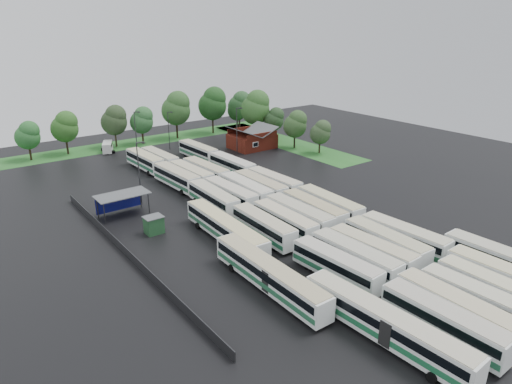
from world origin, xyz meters
TOP-DOWN VIEW (x-y plane):
  - ground at (0.00, 0.00)m, footprint 160.00×160.00m
  - brick_building at (24.00, 42.77)m, footprint 10.07×8.60m
  - wash_shed at (-17.20, 22.02)m, footprint 8.20×4.20m
  - utility_hut at (-16.20, 12.60)m, footprint 2.70×2.20m
  - grass_strip_north at (2.00, 64.80)m, footprint 80.00×10.00m
  - grass_strip_east at (34.00, 42.80)m, footprint 10.00×50.00m
  - west_fence at (-22.20, 8.00)m, footprint 0.10×50.00m
  - bus_r0c0 at (-4.22, -26.22)m, footprint 2.89×12.68m
  - bus_r0c1 at (-1.35, -25.76)m, footprint 2.89×12.63m
  - bus_r0c2 at (2.06, -26.34)m, footprint 3.02×12.23m
  - bus_r0c3 at (5.21, -26.31)m, footprint 2.65×12.14m
  - bus_r0c4 at (8.35, -25.92)m, footprint 3.04×12.69m
  - bus_r1c0 at (-4.41, -12.38)m, footprint 3.19×12.28m
  - bus_r1c1 at (-1.20, -12.43)m, footprint 2.93×12.57m
  - bus_r1c2 at (1.81, -12.55)m, footprint 3.14×12.34m
  - bus_r1c3 at (5.01, -12.26)m, footprint 3.11×12.63m
  - bus_r1c4 at (8.38, -12.57)m, footprint 3.31×12.79m
  - bus_r2c0 at (-4.55, 1.52)m, footprint 3.04×12.39m
  - bus_r2c1 at (-1.03, 1.09)m, footprint 2.92×12.30m
  - bus_r2c2 at (1.97, 1.37)m, footprint 2.80×12.81m
  - bus_r2c3 at (5.19, 1.52)m, footprint 3.28×12.74m
  - bus_r2c4 at (8.52, 1.44)m, footprint 3.37×12.90m
  - bus_r3c0 at (-4.42, 15.10)m, footprint 3.12×12.55m
  - bus_r3c1 at (-1.13, 15.00)m, footprint 2.82×12.46m
  - bus_r3c2 at (2.07, 15.04)m, footprint 3.07×12.82m
  - bus_r3c3 at (5.15, 14.96)m, footprint 2.82×12.60m
  - bus_r3c4 at (8.37, 15.12)m, footprint 2.95×12.52m
  - bus_r4c0 at (-4.25, 28.27)m, footprint 3.18×12.86m
  - bus_r4c1 at (-1.14, 28.28)m, footprint 3.01×12.40m
  - bus_r4c2 at (2.16, 28.36)m, footprint 3.14×12.63m
  - bus_r4c4 at (8.39, 28.48)m, footprint 2.89×12.59m
  - bus_r5c0 at (-4.29, 42.16)m, footprint 3.08×12.60m
  - bus_r5c1 at (-1.15, 41.74)m, footprint 3.05×12.30m
  - bus_r5c4 at (8.38, 42.03)m, footprint 2.96×12.54m
  - artic_bus_west_a at (-8.99, -23.09)m, footprint 3.39×18.65m
  - artic_bus_west_b at (-9.28, 4.13)m, footprint 3.35×18.38m
  - artic_bus_west_c at (-12.18, -9.32)m, footprint 2.96×18.60m
  - minibus at (-5.64, 60.44)m, footprint 4.03×5.76m
  - tree_north_0 at (-21.64, 64.12)m, footprint 5.35×5.34m
  - tree_north_1 at (-13.55, 64.33)m, footprint 6.13×6.13m
  - tree_north_2 at (-2.00, 63.97)m, footprint 6.26×6.26m
  - tree_north_3 at (4.52, 62.64)m, footprint 5.73×5.73m
  - tree_north_4 at (14.33, 62.78)m, footprint 7.53×7.53m
  - tree_north_5 at (25.18, 62.27)m, footprint 7.71×7.71m
  - tree_north_6 at (34.17, 62.23)m, footprint 6.54×6.54m
  - tree_east_0 at (33.97, 29.29)m, footprint 4.78×4.78m
  - tree_east_1 at (32.41, 36.36)m, footprint 5.63×5.63m
  - tree_east_2 at (34.05, 46.40)m, footprint 5.10×5.10m
  - tree_east_3 at (31.27, 50.85)m, footprint 7.65×7.65m
  - tree_east_4 at (33.27, 62.14)m, footprint 5.42×5.42m
  - lamp_post_ne at (17.68, 39.94)m, footprint 1.68×0.33m
  - lamp_post_nw at (-12.56, 25.05)m, footprint 1.63×0.32m
  - lamp_post_back_w at (-0.81, 54.01)m, footprint 1.54×0.30m
  - lamp_post_back_e at (7.28, 53.55)m, footprint 1.41×0.27m
  - puddle_0 at (0.90, -22.32)m, footprint 4.03×4.03m
  - puddle_1 at (7.63, -24.86)m, footprint 2.77×2.77m
  - puddle_2 at (-8.38, 1.33)m, footprint 6.58×6.58m
  - puddle_3 at (5.46, 0.67)m, footprint 3.48×3.48m
  - puddle_4 at (13.81, -20.81)m, footprint 3.20×3.20m

SIDE VIEW (x-z plane):
  - ground at x=0.00m, z-range 0.00..0.00m
  - puddle_0 at x=0.90m, z-range 0.00..0.01m
  - puddle_1 at x=7.63m, z-range 0.00..0.01m
  - puddle_2 at x=-8.38m, z-range 0.00..0.01m
  - puddle_3 at x=5.46m, z-range 0.00..0.01m
  - puddle_4 at x=13.81m, z-range 0.00..0.01m
  - grass_strip_north at x=2.00m, z-range 0.00..0.01m
  - grass_strip_east at x=34.00m, z-range 0.00..0.01m
  - west_fence at x=-22.20m, z-range 0.00..1.20m
  - minibus at x=-5.64m, z-range 0.13..2.50m
  - utility_hut at x=-16.20m, z-range 0.01..2.63m
  - bus_r0c3 at x=5.21m, z-range 0.17..3.54m
  - bus_r0c2 at x=2.06m, z-range 0.17..3.55m
  - bus_r1c0 at x=-4.41m, z-range 0.17..3.55m
  - brick_building at x=24.00m, z-range -0.83..4.56m
  - bus_r5c1 at x=-1.15m, z-range 0.17..3.57m
  - bus_r2c1 at x=-1.03m, z-range 0.17..3.58m
  - bus_r1c2 at x=1.81m, z-range 0.17..3.58m
  - artic_bus_west_b at x=-9.28m, z-range 0.19..3.58m
  - bus_r2c0 at x=-4.55m, z-range 0.17..3.60m
  - bus_r4c1 at x=-1.14m, z-range 0.17..3.60m
  - bus_r3c1 at x=-1.13m, z-range 0.17..3.63m
  - bus_r3c4 at x=8.37m, z-range 0.17..3.64m
  - bus_r3c0 at x=-4.42m, z-range 0.17..3.64m
  - artic_bus_west_c at x=-12.18m, z-range 0.19..3.63m
  - artic_bus_west_a at x=-8.99m, z-range 0.19..3.63m
  - bus_r5c4 at x=8.38m, z-range 0.17..3.65m
  - bus_r5c0 at x=-4.29m, z-range 0.17..3.66m
  - bus_r1c1 at x=-1.20m, z-range 0.17..3.66m
  - bus_r4c2 at x=2.16m, z-range 0.17..3.66m
  - bus_r1c3 at x=5.01m, z-range 0.17..3.67m
  - bus_r4c4 at x=8.39m, z-range 0.17..3.67m
  - bus_r3c3 at x=5.15m, z-range 0.17..3.67m
  - bus_r0c1 at x=-1.35m, z-range 0.18..3.68m
  - bus_r0c4 at x=8.35m, z-range 0.18..3.69m
  - bus_r2c3 at x=5.19m, z-range 0.18..3.69m
  - bus_r0c0 at x=-4.22m, z-range 0.18..3.69m
  - bus_r1c4 at x=8.38m, z-range 0.18..3.70m
  - bus_r3c2 at x=2.07m, z-range 0.18..3.73m
  - bus_r4c0 at x=-4.25m, z-range 0.18..3.73m
  - bus_r2c4 at x=8.52m, z-range 0.18..3.73m
  - bus_r2c2 at x=1.97m, z-range 0.18..3.74m
  - wash_shed at x=-17.20m, z-range 1.20..4.78m
  - tree_east_0 at x=33.97m, z-range 1.13..9.05m
  - lamp_post_back_e at x=7.28m, z-range 0.74..9.89m
  - tree_east_2 at x=34.05m, z-range 1.21..9.65m
  - tree_north_0 at x=-21.64m, z-range 1.26..10.11m
  - tree_east_4 at x=33.27m, z-range 1.29..10.27m
  - lamp_post_back_w at x=-0.81m, z-range 0.81..10.82m
  - tree_east_1 at x=32.41m, z-range 1.33..10.66m
  - tree_north_3 at x=4.52m, z-range 1.36..10.85m
  - lamp_post_nw at x=-12.56m, z-range 0.85..11.42m
  - lamp_post_ne at x=17.68m, z-range 0.88..11.80m
  - tree_north_1 at x=-13.55m, z-range 1.45..11.61m
  - tree_north_2 at x=-2.00m, z-range 1.49..11.86m
  - tree_north_6 at x=34.17m, z-range 1.55..12.38m
  - tree_north_4 at x=14.33m, z-range 1.79..14.25m
  - tree_east_3 at x=31.27m, z-range 1.82..14.48m
  - tree_north_5 at x=25.18m, z-range 1.83..14.60m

